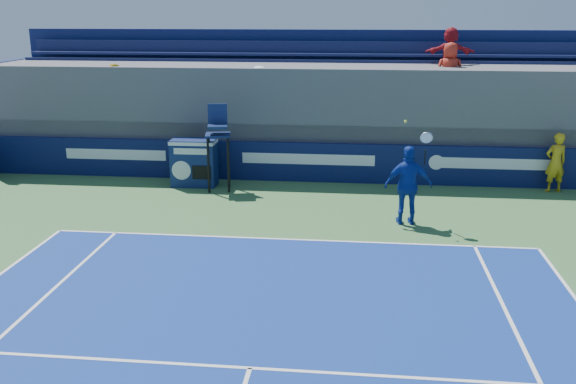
# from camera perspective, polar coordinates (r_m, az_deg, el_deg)

# --- Properties ---
(ball_person) EXTENTS (0.71, 0.56, 1.71)m
(ball_person) POSITION_cam_1_polar(r_m,az_deg,el_deg) (19.79, 22.69, 2.44)
(ball_person) COLOR gold
(ball_person) RESTS_ON apron
(back_hoarding) EXTENTS (20.40, 0.21, 1.20)m
(back_hoarding) POSITION_cam_1_polar(r_m,az_deg,el_deg) (19.45, 1.81, 2.66)
(back_hoarding) COLOR #0B1341
(back_hoarding) RESTS_ON ground
(match_clock) EXTENTS (1.32, 0.74, 1.40)m
(match_clock) POSITION_cam_1_polar(r_m,az_deg,el_deg) (19.14, -8.35, 2.71)
(match_clock) COLOR #101F50
(match_clock) RESTS_ON ground
(umpire_chair) EXTENTS (0.82, 0.82, 2.48)m
(umpire_chair) POSITION_cam_1_polar(r_m,az_deg,el_deg) (18.43, -6.24, 4.78)
(umpire_chair) COLOR black
(umpire_chair) RESTS_ON ground
(tennis_player) EXTENTS (1.17, 0.56, 2.57)m
(tennis_player) POSITION_cam_1_polar(r_m,az_deg,el_deg) (15.70, 10.65, 0.59)
(tennis_player) COLOR #123096
(tennis_player) RESTS_ON apron
(stadium_seating) EXTENTS (21.00, 4.05, 4.54)m
(stadium_seating) POSITION_cam_1_polar(r_m,az_deg,el_deg) (21.22, 2.32, 7.18)
(stadium_seating) COLOR #55555A
(stadium_seating) RESTS_ON ground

